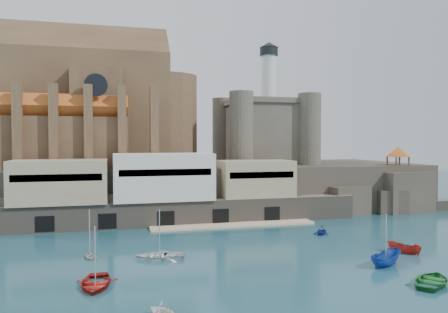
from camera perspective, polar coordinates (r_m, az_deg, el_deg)
The scene contains 14 objects.
ground at distance 62.35m, azimuth 4.08°, elevation -12.16°, with size 300.00×300.00×0.00m, color #184250.
promontory at distance 99.06m, azimuth -3.36°, elevation -3.99°, with size 100.00×36.00×10.00m.
quay at distance 81.37m, azimuth -8.04°, elevation -4.50°, with size 70.00×12.00×13.05m.
church at distance 99.45m, azimuth -17.40°, elevation 5.87°, with size 47.00×25.93×30.51m.
castle_keep at distance 104.59m, azimuth 5.23°, elevation 3.67°, with size 21.20×21.20×29.30m.
rock_outcrop at distance 103.95m, azimuth 21.77°, elevation -4.35°, with size 14.50×10.50×8.70m.
pavilion at distance 103.50m, azimuth 21.78°, elevation 0.46°, with size 6.40×6.40×5.40m.
boat_0 at distance 49.65m, azimuth -16.45°, elevation -15.97°, with size 4.73×1.37×6.62m, color #A31C15.
boat_2 at distance 58.53m, azimuth 20.37°, elevation -13.23°, with size 2.14×2.20×5.68m, color #17409D.
boat_3 at distance 53.41m, azimuth 25.55°, elevation -14.79°, with size 4.74×1.37×6.63m, color #207230.
boat_4 at distance 60.94m, azimuth -17.12°, elevation -12.58°, with size 2.34×1.43×2.71m, color beige.
boat_5 at distance 65.73m, azimuth 22.43°, elevation -11.57°, with size 1.71×1.75×4.54m, color #A52116.
boat_6 at distance 58.95m, azimuth -8.41°, elevation -13.02°, with size 4.57×1.33×6.40m, color silver.
boat_7 at distance 74.32m, azimuth 12.62°, elevation -9.89°, with size 2.92×1.78×3.38m, color navy.
Camera 1 is at (-19.44, -57.25, 15.25)m, focal length 35.00 mm.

